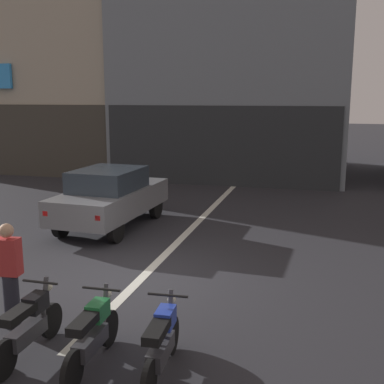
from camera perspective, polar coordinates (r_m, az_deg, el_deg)
ground_plane at (r=9.75m, az=-6.07°, el=-10.18°), size 120.00×120.00×0.00m
lane_centre_line at (r=15.25m, az=2.04°, el=-2.23°), size 0.20×18.00×0.01m
car_grey_crossing_near at (r=13.34m, az=-9.59°, el=-0.45°), size 1.97×4.19×1.64m
motorcycle_black_row_leftmost at (r=7.24m, az=-18.72°, el=-14.66°), size 0.55×1.67×0.98m
motorcycle_green_row_left_mid at (r=6.79m, az=-11.69°, el=-16.08°), size 0.55×1.67×0.98m
motorcycle_blue_row_centre at (r=6.48m, az=-3.59°, el=-17.26°), size 0.55×1.67×0.98m
person_by_motorcycles at (r=8.01m, az=-20.74°, el=-9.16°), size 0.38×0.25×1.67m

